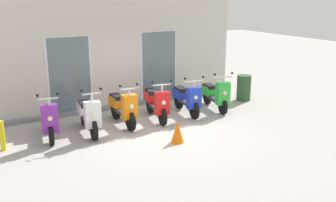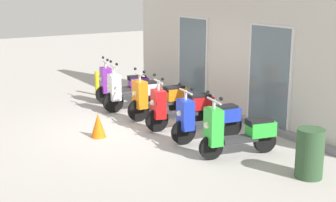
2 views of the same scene
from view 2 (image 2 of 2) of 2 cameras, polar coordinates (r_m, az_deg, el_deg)
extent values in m
plane|color=#A8A39E|center=(10.85, -3.68, -3.37)|extent=(40.00, 40.00, 0.00)
cube|color=beige|center=(11.95, 7.65, 6.82)|extent=(8.42, 0.30, 3.54)
cube|color=slate|center=(12.12, 6.48, -1.30)|extent=(8.42, 0.20, 0.12)
cube|color=silver|center=(13.09, 2.91, 4.76)|extent=(1.31, 0.04, 2.30)
cube|color=slate|center=(13.08, 2.83, 4.75)|extent=(1.19, 0.02, 2.22)
cube|color=silver|center=(10.86, 11.75, 2.64)|extent=(1.31, 0.04, 2.30)
cube|color=slate|center=(10.84, 11.66, 2.63)|extent=(1.19, 0.02, 2.22)
cylinder|color=black|center=(13.23, -7.39, 0.77)|extent=(0.19, 0.50, 0.49)
cylinder|color=black|center=(13.53, -3.07, 1.15)|extent=(0.19, 0.50, 0.49)
cube|color=#2D2D30|center=(13.35, -5.21, 1.38)|extent=(0.37, 0.69, 0.09)
cube|color=purple|center=(13.16, -7.28, 2.46)|extent=(0.42, 0.30, 0.67)
sphere|color=#F2EFCC|center=(13.12, -7.83, 2.59)|extent=(0.12, 0.12, 0.12)
cube|color=purple|center=(13.44, -3.48, 2.17)|extent=(0.38, 0.56, 0.28)
cube|color=black|center=(13.40, -3.65, 2.75)|extent=(0.34, 0.52, 0.11)
cylinder|color=silver|center=(13.09, -7.33, 4.20)|extent=(0.06, 0.06, 0.18)
cylinder|color=silver|center=(13.07, -7.34, 4.50)|extent=(0.45, 0.11, 0.04)
sphere|color=black|center=(12.85, -7.09, 4.80)|extent=(0.07, 0.07, 0.07)
sphere|color=black|center=(13.27, -7.60, 5.07)|extent=(0.07, 0.07, 0.07)
cylinder|color=black|center=(12.28, -6.42, -0.14)|extent=(0.16, 0.53, 0.52)
cylinder|color=black|center=(12.68, -1.51, 0.38)|extent=(0.16, 0.53, 0.52)
cube|color=#2D2D30|center=(12.44, -3.93, 0.57)|extent=(0.34, 0.74, 0.09)
cube|color=white|center=(12.20, -6.29, 1.61)|extent=(0.41, 0.28, 0.64)
sphere|color=#F2EFCC|center=(12.16, -6.88, 1.74)|extent=(0.12, 0.12, 0.12)
cube|color=white|center=(12.58, -1.93, 1.46)|extent=(0.36, 0.55, 0.28)
cube|color=black|center=(12.54, -2.11, 2.07)|extent=(0.32, 0.51, 0.11)
cylinder|color=silver|center=(12.13, -6.34, 3.54)|extent=(0.06, 0.06, 0.24)
cylinder|color=silver|center=(12.11, -6.36, 3.99)|extent=(0.45, 0.09, 0.04)
sphere|color=black|center=(11.88, -6.01, 4.31)|extent=(0.07, 0.07, 0.07)
sphere|color=black|center=(12.30, -6.71, 4.61)|extent=(0.07, 0.07, 0.07)
cylinder|color=black|center=(11.44, -3.46, -1.09)|extent=(0.12, 0.53, 0.53)
cylinder|color=black|center=(11.93, 1.27, -0.44)|extent=(0.12, 0.53, 0.53)
cube|color=#2D2D30|center=(11.65, -1.05, -0.28)|extent=(0.29, 0.69, 0.09)
cube|color=orange|center=(11.36, -3.31, 0.77)|extent=(0.39, 0.26, 0.63)
sphere|color=#F2EFCC|center=(11.30, -3.90, 0.90)|extent=(0.12, 0.12, 0.12)
cube|color=orange|center=(11.82, 0.86, 0.84)|extent=(0.32, 0.53, 0.28)
cube|color=black|center=(11.77, 0.69, 1.49)|extent=(0.28, 0.49, 0.11)
cylinder|color=silver|center=(11.28, -3.33, 2.72)|extent=(0.06, 0.06, 0.19)
cylinder|color=silver|center=(11.27, -3.34, 3.10)|extent=(0.46, 0.06, 0.04)
sphere|color=black|center=(11.04, -2.82, 3.42)|extent=(0.07, 0.07, 0.07)
sphere|color=black|center=(11.46, -3.85, 3.77)|extent=(0.07, 0.07, 0.07)
cylinder|color=black|center=(10.63, -1.32, -2.28)|extent=(0.19, 0.51, 0.50)
cylinder|color=black|center=(11.06, 4.33, -1.69)|extent=(0.19, 0.51, 0.50)
cube|color=#2D2D30|center=(10.81, 1.56, -1.47)|extent=(0.39, 0.75, 0.09)
cube|color=red|center=(10.55, -1.12, -0.34)|extent=(0.42, 0.31, 0.61)
sphere|color=#F2EFCC|center=(10.50, -1.79, -0.19)|extent=(0.12, 0.12, 0.12)
cube|color=red|center=(10.94, 3.88, -0.20)|extent=(0.39, 0.57, 0.28)
cube|color=black|center=(10.89, 3.70, 0.50)|extent=(0.35, 0.52, 0.11)
cylinder|color=silver|center=(10.46, -1.13, 1.79)|extent=(0.06, 0.06, 0.23)
cylinder|color=silver|center=(10.44, -1.14, 2.30)|extent=(0.51, 0.13, 0.04)
sphere|color=black|center=(10.19, -0.65, 2.58)|extent=(0.07, 0.07, 0.07)
sphere|color=black|center=(10.66, -1.61, 3.08)|extent=(0.07, 0.07, 0.07)
cylinder|color=black|center=(9.80, 1.82, -3.65)|extent=(0.16, 0.52, 0.51)
cylinder|color=black|center=(10.29, 7.30, -2.90)|extent=(0.16, 0.52, 0.51)
cube|color=#2D2D30|center=(10.01, 4.64, -2.72)|extent=(0.35, 0.70, 0.09)
cube|color=#1E38C6|center=(9.71, 2.05, -1.60)|extent=(0.41, 0.29, 0.60)
sphere|color=#F2EFCC|center=(9.65, 1.35, -1.45)|extent=(0.12, 0.12, 0.12)
cube|color=#1E38C6|center=(10.17, 6.86, -1.55)|extent=(0.37, 0.56, 0.28)
cube|color=black|center=(10.12, 6.68, -0.81)|extent=(0.33, 0.51, 0.11)
cylinder|color=silver|center=(9.62, 2.06, 0.62)|extent=(0.06, 0.06, 0.21)
cylinder|color=silver|center=(9.60, 2.07, 1.13)|extent=(0.55, 0.12, 0.04)
sphere|color=black|center=(9.34, 2.81, 1.39)|extent=(0.07, 0.07, 0.07)
sphere|color=black|center=(9.83, 1.37, 2.02)|extent=(0.07, 0.07, 0.07)
cylinder|color=black|center=(9.02, 5.05, -5.45)|extent=(0.19, 0.46, 0.45)
cylinder|color=black|center=(9.53, 11.25, -4.60)|extent=(0.19, 0.46, 0.45)
cube|color=#2D2D30|center=(9.23, 8.26, -4.43)|extent=(0.40, 0.74, 0.09)
cube|color=green|center=(8.92, 5.33, -3.00)|extent=(0.42, 0.31, 0.67)
sphere|color=#F2EFCC|center=(8.85, 4.58, -2.84)|extent=(0.12, 0.12, 0.12)
cube|color=green|center=(9.41, 10.80, -3.19)|extent=(0.40, 0.57, 0.28)
cube|color=black|center=(9.35, 10.62, -2.40)|extent=(0.35, 0.52, 0.11)
cylinder|color=silver|center=(8.81, 5.39, -0.44)|extent=(0.06, 0.06, 0.19)
cylinder|color=silver|center=(8.79, 5.40, 0.02)|extent=(0.55, 0.15, 0.04)
sphere|color=black|center=(8.52, 6.21, 0.26)|extent=(0.07, 0.07, 0.07)
sphere|color=black|center=(9.01, 4.67, 1.03)|extent=(0.07, 0.07, 0.07)
cone|color=orange|center=(10.34, -8.16, -2.82)|extent=(0.32, 0.32, 0.52)
cylinder|color=#2D4C2D|center=(8.45, 16.23, -5.90)|extent=(0.46, 0.46, 0.84)
cylinder|color=yellow|center=(14.22, -8.30, 2.07)|extent=(0.12, 0.12, 0.70)
camera|label=1|loc=(14.22, -47.35, 10.77)|focal=41.96mm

